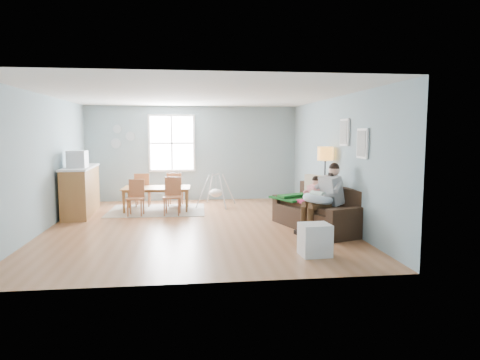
{
  "coord_description": "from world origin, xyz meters",
  "views": [
    {
      "loc": [
        -0.16,
        -8.88,
        1.94
      ],
      "look_at": [
        0.88,
        -0.43,
        1.0
      ],
      "focal_mm": 32.0,
      "sensor_mm": 36.0,
      "label": 1
    }
  ],
  "objects": [
    {
      "name": "beige_pillow",
      "position": [
        2.54,
        0.01,
        0.78
      ],
      "size": [
        0.31,
        0.53,
        0.51
      ],
      "primitive_type": "cube",
      "rotation": [
        0.0,
        0.0,
        0.37
      ],
      "color": "tan",
      "rests_on": "sofa"
    },
    {
      "name": "floor_lamp",
      "position": [
        2.8,
        0.07,
        1.36
      ],
      "size": [
        0.33,
        0.33,
        1.64
      ],
      "color": "black",
      "rests_on": "room"
    },
    {
      "name": "green_throw",
      "position": [
        2.21,
        0.05,
        0.55
      ],
      "size": [
        1.24,
        1.17,
        0.04
      ],
      "primitive_type": "cube",
      "rotation": [
        0.0,
        0.0,
        0.44
      ],
      "color": "#135322",
      "rests_on": "sofa"
    },
    {
      "name": "wall_plates",
      "position": [
        -2.0,
        3.47,
        1.83
      ],
      "size": [
        0.67,
        0.02,
        0.66
      ],
      "color": "#8E9FAA",
      "rests_on": "room"
    },
    {
      "name": "toddler",
      "position": [
        2.37,
        -0.43,
        0.72
      ],
      "size": [
        0.56,
        0.38,
        0.82
      ],
      "color": "white",
      "rests_on": "sofa"
    },
    {
      "name": "baby_swing",
      "position": [
        0.57,
        2.26,
        0.39
      ],
      "size": [
        1.11,
        1.12,
        0.86
      ],
      "color": "silver",
      "rests_on": "room"
    },
    {
      "name": "father",
      "position": [
        2.48,
        -0.93,
        0.73
      ],
      "size": [
        1.01,
        0.67,
        1.36
      ],
      "color": "#9B9B9E",
      "rests_on": "sofa"
    },
    {
      "name": "chair_nw",
      "position": [
        -1.35,
        2.48,
        0.5
      ],
      "size": [
        0.41,
        0.41,
        0.89
      ],
      "color": "brown",
      "rests_on": "rug"
    },
    {
      "name": "chair_se",
      "position": [
        -0.53,
        1.29,
        0.51
      ],
      "size": [
        0.44,
        0.44,
        0.9
      ],
      "color": "brown",
      "rests_on": "rug"
    },
    {
      "name": "nursing_pillow",
      "position": [
        2.32,
        -0.98,
        0.68
      ],
      "size": [
        0.69,
        0.68,
        0.24
      ],
      "primitive_type": "torus",
      "rotation": [
        0.0,
        0.14,
        0.19
      ],
      "color": "silver",
      "rests_on": "father"
    },
    {
      "name": "rug",
      "position": [
        -0.94,
        1.89,
        0.01
      ],
      "size": [
        2.41,
        1.86,
        0.01
      ],
      "primitive_type": "cube",
      "rotation": [
        0.0,
        0.0,
        -0.03
      ],
      "color": "gray",
      "rests_on": "room"
    },
    {
      "name": "sofa",
      "position": [
        2.51,
        -0.59,
        0.31
      ],
      "size": [
        1.54,
        2.31,
        0.86
      ],
      "color": "black",
      "rests_on": "room"
    },
    {
      "name": "chair_ne",
      "position": [
        -0.5,
        2.46,
        0.51
      ],
      "size": [
        0.45,
        0.45,
        0.9
      ],
      "color": "brown",
      "rests_on": "rug"
    },
    {
      "name": "window",
      "position": [
        -0.6,
        3.46,
        1.65
      ],
      "size": [
        1.32,
        0.08,
        1.62
      ],
      "color": "white",
      "rests_on": "room"
    },
    {
      "name": "room",
      "position": [
        0.0,
        0.0,
        2.42
      ],
      "size": [
        8.4,
        9.4,
        3.9
      ],
      "color": "#955A34"
    },
    {
      "name": "dining_table",
      "position": [
        -0.94,
        1.89,
        0.29
      ],
      "size": [
        1.69,
        0.98,
        0.59
      ],
      "primitive_type": "imported",
      "rotation": [
        0.0,
        0.0,
        -0.03
      ],
      "color": "brown",
      "rests_on": "rug"
    },
    {
      "name": "infant",
      "position": [
        2.31,
        -0.94,
        0.76
      ],
      "size": [
        0.26,
        0.39,
        0.15
      ],
      "color": "silver",
      "rests_on": "nursing_pillow"
    },
    {
      "name": "monitor",
      "position": [
        -2.66,
        1.24,
        1.34
      ],
      "size": [
        0.41,
        0.39,
        0.39
      ],
      "color": "silver",
      "rests_on": "counter"
    },
    {
      "name": "storage_cube",
      "position": [
        1.82,
        -2.45,
        0.26
      ],
      "size": [
        0.49,
        0.44,
        0.51
      ],
      "color": "silver",
      "rests_on": "room"
    },
    {
      "name": "counter",
      "position": [
        -2.7,
        1.63,
        0.58
      ],
      "size": [
        0.71,
        2.08,
        1.15
      ],
      "color": "brown",
      "rests_on": "room"
    },
    {
      "name": "pictures",
      "position": [
        2.97,
        -1.05,
        1.85
      ],
      "size": [
        0.05,
        1.34,
        0.74
      ],
      "color": "white",
      "rests_on": "room"
    },
    {
      "name": "chair_sw",
      "position": [
        -1.38,
        1.31,
        0.47
      ],
      "size": [
        0.41,
        0.41,
        0.85
      ],
      "color": "brown",
      "rests_on": "rug"
    }
  ]
}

